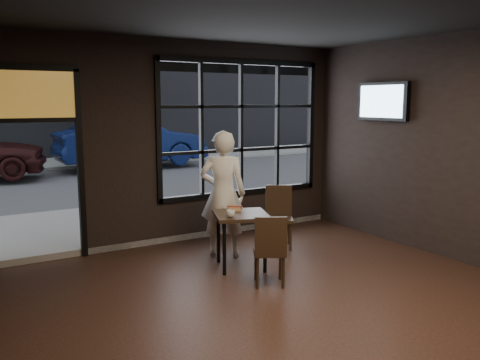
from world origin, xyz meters
TOP-DOWN VIEW (x-y plane):
  - floor at (0.00, 0.00)m, footprint 6.00×7.00m
  - window_frame at (1.20, 3.50)m, footprint 3.06×0.12m
  - stained_transom at (-2.10, 3.50)m, footprint 1.20×0.06m
  - street_asphalt at (0.00, 24.00)m, footprint 60.00×41.00m
  - cafe_table at (0.21, 1.85)m, footprint 0.90×0.90m
  - chair_near at (0.17, 1.12)m, footprint 0.53×0.53m
  - chair_window at (1.21, 2.37)m, footprint 0.57×0.57m
  - man at (0.27, 2.47)m, footprint 0.80×0.73m
  - hotdog at (0.22, 2.04)m, footprint 0.21×0.18m
  - cup at (-0.03, 1.73)m, footprint 0.16×0.16m
  - tv at (2.93, 1.97)m, footprint 0.12×1.03m
  - navy_car at (2.40, 12.59)m, footprint 4.94×1.74m
  - tree_right at (2.15, 15.22)m, footprint 2.66×2.66m

SIDE VIEW (x-z plane):
  - street_asphalt at x=0.00m, z-range -0.04..0.00m
  - floor at x=0.00m, z-range -0.02..0.00m
  - cafe_table at x=0.21m, z-range 0.00..0.76m
  - chair_near at x=0.17m, z-range 0.00..0.90m
  - chair_window at x=1.21m, z-range 0.00..0.95m
  - hotdog at x=0.22m, z-range 0.75..0.81m
  - cup at x=-0.03m, z-range 0.75..0.85m
  - navy_car at x=2.40m, z-range 0.10..1.72m
  - man at x=0.27m, z-range 0.00..1.84m
  - window_frame at x=1.20m, z-range 0.66..2.94m
  - tv at x=2.93m, z-range 1.95..2.55m
  - stained_transom at x=-2.10m, z-range 2.00..2.70m
  - tree_right at x=2.15m, z-range 0.93..5.47m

